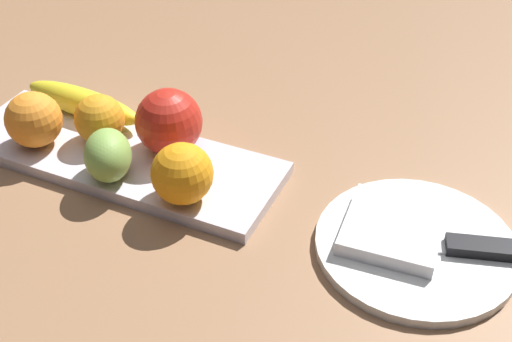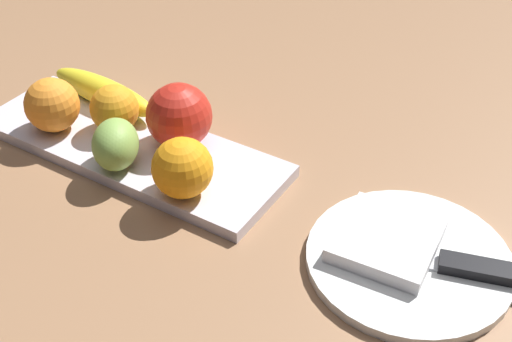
% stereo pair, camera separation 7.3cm
% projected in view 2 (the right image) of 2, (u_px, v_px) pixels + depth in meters
% --- Properties ---
extents(ground_plane, '(2.40, 2.40, 0.00)m').
position_uv_depth(ground_plane, '(175.00, 154.00, 0.84)').
color(ground_plane, '#976C4A').
extents(fruit_tray, '(0.41, 0.14, 0.02)m').
position_uv_depth(fruit_tray, '(131.00, 147.00, 0.83)').
color(fruit_tray, silver).
rests_on(fruit_tray, ground_plane).
extents(apple, '(0.08, 0.08, 0.08)m').
position_uv_depth(apple, '(179.00, 116.00, 0.80)').
color(apple, red).
rests_on(apple, fruit_tray).
extents(banana, '(0.18, 0.05, 0.04)m').
position_uv_depth(banana, '(103.00, 92.00, 0.89)').
color(banana, yellow).
rests_on(banana, fruit_tray).
extents(orange_near_apple, '(0.07, 0.07, 0.07)m').
position_uv_depth(orange_near_apple, '(182.00, 168.00, 0.73)').
color(orange_near_apple, orange).
rests_on(orange_near_apple, fruit_tray).
extents(orange_near_banana, '(0.07, 0.07, 0.07)m').
position_uv_depth(orange_near_banana, '(52.00, 105.00, 0.83)').
color(orange_near_banana, orange).
rests_on(orange_near_banana, fruit_tray).
extents(orange_center, '(0.06, 0.06, 0.06)m').
position_uv_depth(orange_center, '(115.00, 109.00, 0.83)').
color(orange_center, orange).
rests_on(orange_center, fruit_tray).
extents(grape_bunch, '(0.09, 0.09, 0.06)m').
position_uv_depth(grape_bunch, '(116.00, 144.00, 0.78)').
color(grape_bunch, '#87B34F').
rests_on(grape_bunch, fruit_tray).
extents(dinner_plate, '(0.21, 0.21, 0.01)m').
position_uv_depth(dinner_plate, '(409.00, 260.00, 0.68)').
color(dinner_plate, white).
rests_on(dinner_plate, ground_plane).
extents(folded_napkin, '(0.11, 0.11, 0.02)m').
position_uv_depth(folded_napkin, '(386.00, 240.00, 0.68)').
color(folded_napkin, white).
rests_on(folded_napkin, dinner_plate).
extents(knife, '(0.18, 0.07, 0.01)m').
position_uv_depth(knife, '(469.00, 267.00, 0.66)').
color(knife, silver).
rests_on(knife, dinner_plate).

